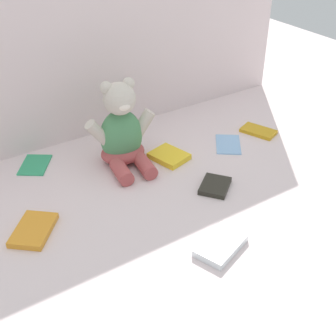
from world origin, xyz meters
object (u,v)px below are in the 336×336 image
Objects in this scene: book_case_4 at (258,131)px; book_case_6 at (221,245)px; book_case_0 at (215,186)px; book_case_3 at (35,164)px; teddy_bear at (122,134)px; book_case_2 at (228,144)px; book_case_5 at (169,156)px; book_case_1 at (34,230)px.

book_case_4 is 0.90× the size of book_case_6.
book_case_0 reaches higher than book_case_3.
teddy_bear is at bearing 6.47° from book_case_3.
book_case_3 is at bearing -164.97° from book_case_2.
book_case_1 is at bearing 177.45° from book_case_5.
book_case_4 is at bearing 109.15° from book_case_6.
book_case_5 is at bearing 7.22° from book_case_3.
book_case_0 is at bearing 125.36° from book_case_6.
teddy_bear is 0.34m from book_case_0.
book_case_4 reaches higher than book_case_3.
book_case_5 reaches higher than book_case_4.
book_case_4 is at bearing -19.71° from book_case_5.
teddy_bear reaches higher than book_case_4.
book_case_2 is 0.53m from book_case_6.
book_case_0 is 0.88× the size of book_case_5.
book_case_2 is 1.12× the size of book_case_5.
book_case_2 is 1.07× the size of book_case_4.
book_case_2 is at bearing 161.09° from book_case_4.
teddy_bear is at bearing 66.58° from book_case_1.
book_case_3 is 1.03× the size of book_case_5.
book_case_6 is at bearing -94.99° from book_case_2.
teddy_bear is at bearing -159.74° from book_case_2.
book_case_3 is 0.44m from book_case_5.
book_case_1 is 1.17× the size of book_case_5.
book_case_5 is at bearing -153.20° from book_case_2.
book_case_5 is (-0.22, 0.04, 0.01)m from book_case_2.
book_case_5 and book_case_6 have the same top height.
book_case_2 and book_case_3 have the same top height.
book_case_3 is (-0.26, 0.14, -0.10)m from teddy_bear.
book_case_0 is 0.85× the size of book_case_3.
book_case_5 is 0.45m from book_case_6.
book_case_0 is 0.79× the size of book_case_2.
teddy_bear is 0.53m from book_case_4.
book_case_1 is 1.05× the size of book_case_2.
book_case_0 is 0.75× the size of book_case_1.
book_case_2 is (0.20, 0.18, -0.00)m from book_case_0.
book_case_2 is 0.23m from book_case_5.
book_case_3 is at bearing -177.06° from book_case_6.
book_case_0 is at bearing -101.51° from book_case_2.
book_case_6 is at bearing -72.85° from book_case_0.
book_case_2 is at bearing 46.53° from book_case_1.
teddy_bear reaches higher than book_case_5.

